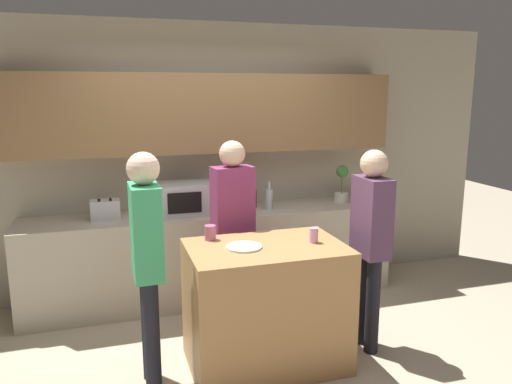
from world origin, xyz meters
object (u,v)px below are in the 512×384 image
person_right (371,234)px  toaster (105,210)px  bottle_0 (246,198)px  cup_0 (210,233)px  plate_on_island (244,247)px  cup_1 (314,235)px  bottle_2 (269,199)px  person_center (233,220)px  microwave (187,198)px  potted_plant (342,184)px  bottle_1 (252,198)px  person_left (147,251)px

person_right → toaster: bearing=56.0°
bottle_0 → cup_0: 1.20m
plate_on_island → cup_1: cup_1 is taller
bottle_2 → person_center: 0.84m
microwave → cup_0: 1.07m
cup_0 → person_right: 1.24m
bottle_2 → bottle_0: bearing=171.1°
bottle_2 → potted_plant: bearing=4.1°
bottle_1 → bottle_2: size_ratio=0.90×
person_center → cup_1: bearing=116.3°
person_right → cup_1: bearing=93.0°
toaster → cup_0: toaster is taller
plate_on_island → bottle_0: bearing=73.5°
person_center → plate_on_island: bearing=74.9°
person_left → toaster: bearing=-170.7°
potted_plant → bottle_1: (-0.96, 0.06, -0.10)m
cup_1 → potted_plant: bearing=56.2°
microwave → person_right: (1.21, -1.35, -0.08)m
microwave → bottle_2: bearing=-4.1°
bottle_2 → person_right: size_ratio=0.17×
cup_0 → person_right: bearing=-12.7°
potted_plant → cup_1: potted_plant is taller
bottle_1 → microwave: bearing=-174.8°
bottle_1 → plate_on_island: 1.48m
bottle_1 → person_left: person_left is taller
person_right → cup_0: bearing=77.9°
bottle_0 → person_center: bearing=-114.4°
person_right → bottle_1: bearing=21.4°
bottle_1 → person_center: person_center is taller
potted_plant → cup_1: size_ratio=3.54×
bottle_2 → person_left: size_ratio=0.17×
bottle_0 → plate_on_island: bottle_0 is taller
toaster → person_center: bearing=-34.6°
bottle_2 → person_left: (-1.31, -1.30, -0.00)m
toaster → bottle_2: bearing=-2.2°
bottle_1 → person_right: (0.54, -1.41, -0.03)m
microwave → bottle_2: 0.81m
toaster → potted_plant: bearing=-0.0°
potted_plant → cup_1: 1.65m
potted_plant → plate_on_island: 1.98m
bottle_2 → person_right: person_right is taller
potted_plant → person_right: person_right is taller
bottle_0 → person_right: person_right is taller
plate_on_island → cup_1: bearing=-2.9°
plate_on_island → person_center: bearing=82.6°
toaster → person_right: 2.38m
bottle_1 → cup_0: bearing=-120.7°
potted_plant → plate_on_island: bearing=-137.2°
toaster → person_center: person_center is taller
cup_0 → potted_plant: bearing=33.3°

